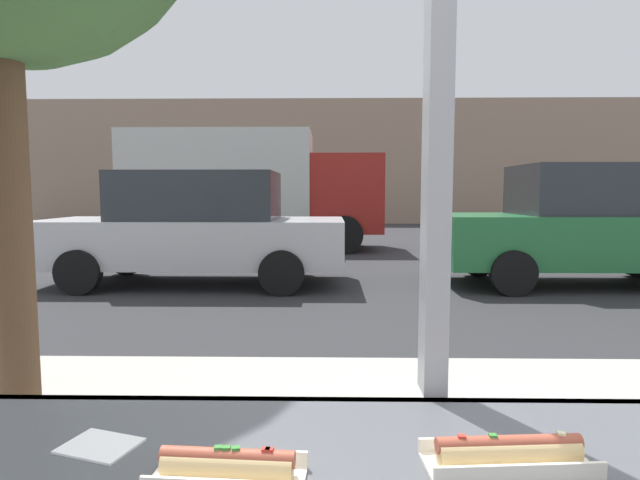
{
  "coord_description": "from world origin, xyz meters",
  "views": [
    {
      "loc": [
        -0.22,
        -1.01,
        1.44
      ],
      "look_at": [
        -0.3,
        3.05,
        1.06
      ],
      "focal_mm": 28.88,
      "sensor_mm": 36.0,
      "label": 1
    }
  ],
  "objects_px": {
    "hotdog_tray_near": "(508,453)",
    "parked_car_green": "(587,226)",
    "parked_car_silver": "(196,228)",
    "box_truck": "(250,186)",
    "hotdog_tray_far": "(228,467)"
  },
  "relations": [
    {
      "from": "parked_car_silver",
      "to": "parked_car_green",
      "type": "height_order",
      "value": "parked_car_green"
    },
    {
      "from": "hotdog_tray_near",
      "to": "parked_car_silver",
      "type": "bearing_deg",
      "value": 108.13
    },
    {
      "from": "parked_car_green",
      "to": "hotdog_tray_far",
      "type": "bearing_deg",
      "value": -119.6
    },
    {
      "from": "parked_car_green",
      "to": "box_truck",
      "type": "distance_m",
      "value": 7.85
    },
    {
      "from": "hotdog_tray_far",
      "to": "parked_car_silver",
      "type": "xyz_separation_m",
      "value": [
        -1.92,
        7.24,
        -0.15
      ]
    },
    {
      "from": "hotdog_tray_near",
      "to": "box_truck",
      "type": "bearing_deg",
      "value": 100.59
    },
    {
      "from": "hotdog_tray_near",
      "to": "hotdog_tray_far",
      "type": "height_order",
      "value": "same"
    },
    {
      "from": "hotdog_tray_near",
      "to": "box_truck",
      "type": "distance_m",
      "value": 12.46
    },
    {
      "from": "hotdog_tray_far",
      "to": "parked_car_green",
      "type": "relative_size",
      "value": 0.05
    },
    {
      "from": "hotdog_tray_near",
      "to": "parked_car_green",
      "type": "bearing_deg",
      "value": 62.89
    },
    {
      "from": "parked_car_green",
      "to": "box_truck",
      "type": "xyz_separation_m",
      "value": [
        -5.97,
        5.05,
        0.67
      ]
    },
    {
      "from": "parked_car_silver",
      "to": "hotdog_tray_near",
      "type": "bearing_deg",
      "value": -71.87
    },
    {
      "from": "hotdog_tray_near",
      "to": "parked_car_green",
      "type": "xyz_separation_m",
      "value": [
        3.68,
        7.19,
        -0.11
      ]
    },
    {
      "from": "parked_car_green",
      "to": "box_truck",
      "type": "bearing_deg",
      "value": 139.8
    },
    {
      "from": "parked_car_silver",
      "to": "parked_car_green",
      "type": "xyz_separation_m",
      "value": [
        6.04,
        0.0,
        0.04
      ]
    }
  ]
}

